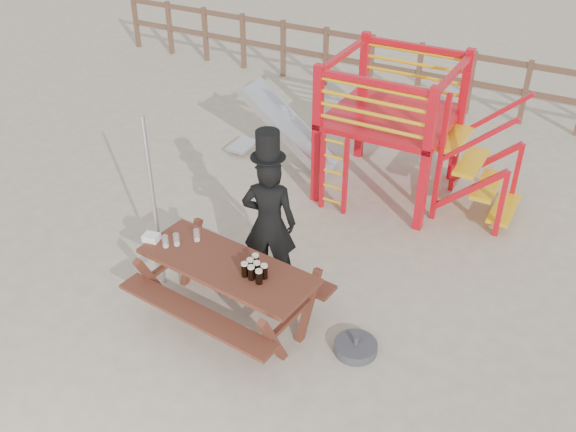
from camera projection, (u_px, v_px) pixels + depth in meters
The scene contains 10 objects.
ground at pixel (252, 325), 7.36m from camera, with size 60.00×60.00×0.00m, color #BFAD95.
back_fence at pixel (445, 71), 12.08m from camera, with size 15.09×0.09×1.20m.
playground_fort at pixel (386, 124), 9.34m from camera, with size 4.71×1.84×2.10m.
picnic_table at pixel (228, 284), 7.19m from camera, with size 2.17×1.61×0.79m.
man_with_hat at pixel (269, 220), 7.49m from camera, with size 0.75×0.62×2.08m.
metal_pole at pixel (154, 205), 7.40m from camera, with size 0.05×0.05×2.24m, color #B2B2B7.
parasol_base at pixel (356, 347), 6.98m from camera, with size 0.48×0.48×0.20m.
paper_bag at pixel (151, 237), 7.38m from camera, with size 0.18×0.14×0.08m, color white.
stout_pints at pixel (255, 269), 6.81m from camera, with size 0.27×0.29×0.17m.
empty_glasses at pixel (180, 239), 7.30m from camera, with size 0.31×0.34×0.15m.
Camera 1 is at (2.99, -4.59, 5.08)m, focal length 40.00 mm.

